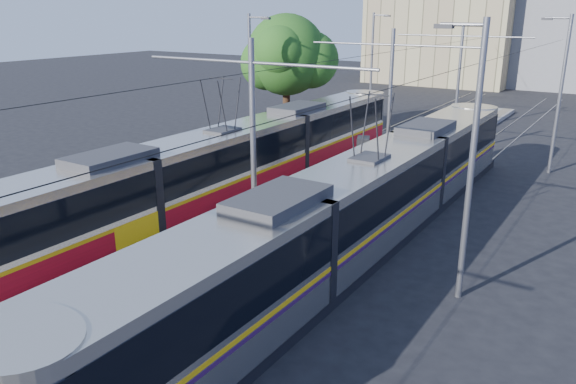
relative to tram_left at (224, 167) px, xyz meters
The scene contains 12 objects.
ground 11.44m from the tram_left, 71.44° to the right, with size 160.00×160.00×0.00m, color black.
platform 7.40m from the tram_left, 60.16° to the left, with size 4.00×50.00×0.30m, color gray.
tactile_strip_left 6.78m from the tram_left, 71.09° to the left, with size 0.70×50.00×0.01m, color gray.
tactile_strip_right 8.18m from the tram_left, 51.18° to the left, with size 0.70×50.00×0.01m, color gray.
rails 7.43m from the tram_left, 60.16° to the left, with size 8.71×70.00×0.03m.
tram_left is the anchor object (origin of this frame).
tram_right 7.26m from the tram_left, ahead, with size 2.43×28.14×5.50m.
catenary 5.71m from the tram_left, 43.62° to the left, with size 9.20×70.00×7.00m.
street_lamps 11.17m from the tram_left, 70.69° to the left, with size 15.18×38.22×8.00m.
shelter 6.80m from the tram_left, 54.70° to the left, with size 0.93×1.14×2.17m.
tree 13.41m from the tram_left, 109.11° to the left, with size 5.52×5.10×8.02m.
building_left 50.03m from the tram_left, 97.40° to the left, with size 16.32×12.24×14.96m.
Camera 1 is at (11.35, -7.36, 8.15)m, focal length 35.00 mm.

